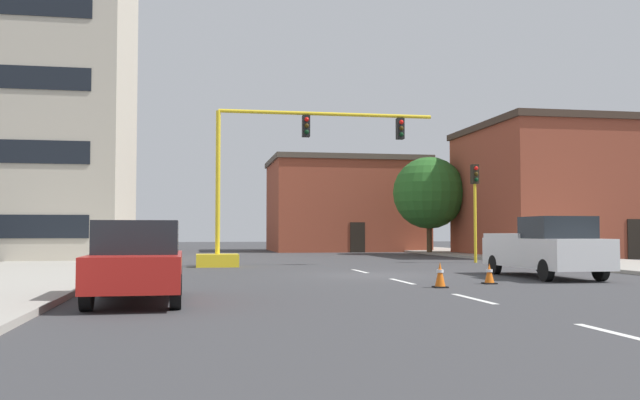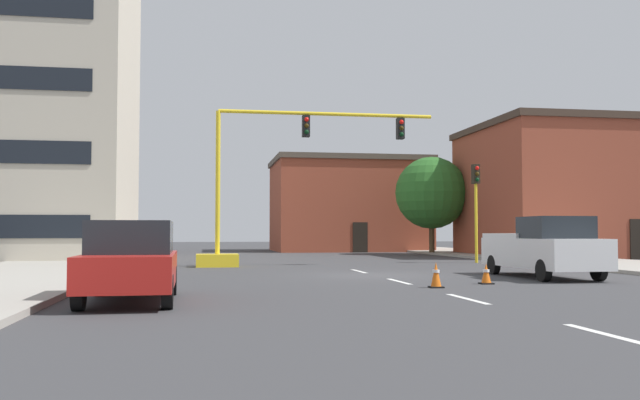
% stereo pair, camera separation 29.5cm
% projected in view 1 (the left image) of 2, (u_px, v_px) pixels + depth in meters
% --- Properties ---
extents(ground_plane, '(160.00, 160.00, 0.00)m').
position_uv_depth(ground_plane, '(377.00, 275.00, 23.82)').
color(ground_plane, '#38383A').
extents(sidewalk_left, '(6.00, 56.00, 0.14)m').
position_uv_depth(sidewalk_left, '(60.00, 265.00, 29.60)').
color(sidewalk_left, '#9E998E').
rests_on(sidewalk_left, ground_plane).
extents(sidewalk_right, '(6.00, 56.00, 0.14)m').
position_uv_depth(sidewalk_right, '(570.00, 261.00, 33.77)').
color(sidewalk_right, '#9E998E').
rests_on(sidewalk_right, ground_plane).
extents(lane_stripe_seg_0, '(0.16, 2.40, 0.01)m').
position_uv_depth(lane_stripe_seg_0, '(622.00, 335.00, 10.05)').
color(lane_stripe_seg_0, silver).
rests_on(lane_stripe_seg_0, ground_plane).
extents(lane_stripe_seg_1, '(0.16, 2.40, 0.01)m').
position_uv_depth(lane_stripe_seg_1, '(473.00, 299.00, 15.46)').
color(lane_stripe_seg_1, silver).
rests_on(lane_stripe_seg_1, ground_plane).
extents(lane_stripe_seg_2, '(0.16, 2.40, 0.01)m').
position_uv_depth(lane_stripe_seg_2, '(402.00, 281.00, 20.86)').
color(lane_stripe_seg_2, silver).
rests_on(lane_stripe_seg_2, ground_plane).
extents(lane_stripe_seg_3, '(0.16, 2.40, 0.01)m').
position_uv_depth(lane_stripe_seg_3, '(360.00, 271.00, 26.27)').
color(lane_stripe_seg_3, silver).
rests_on(lane_stripe_seg_3, ground_plane).
extents(building_tall_left, '(13.26, 11.80, 17.80)m').
position_uv_depth(building_tall_left, '(7.00, 96.00, 37.52)').
color(building_tall_left, beige).
rests_on(building_tall_left, ground_plane).
extents(building_brick_center, '(11.87, 9.14, 7.25)m').
position_uv_depth(building_brick_center, '(345.00, 205.00, 54.62)').
color(building_brick_center, brown).
rests_on(building_brick_center, ground_plane).
extents(building_row_right, '(13.82, 10.72, 8.11)m').
position_uv_depth(building_row_right, '(583.00, 191.00, 42.96)').
color(building_row_right, brown).
rests_on(building_row_right, ground_plane).
extents(traffic_signal_gantry, '(10.51, 1.20, 6.83)m').
position_uv_depth(traffic_signal_gantry, '(251.00, 213.00, 29.86)').
color(traffic_signal_gantry, yellow).
rests_on(traffic_signal_gantry, ground_plane).
extents(traffic_light_pole_right, '(0.32, 0.47, 4.80)m').
position_uv_depth(traffic_light_pole_right, '(475.00, 190.00, 33.66)').
color(traffic_light_pole_right, yellow).
rests_on(traffic_light_pole_right, ground_plane).
extents(tree_right_far, '(4.81, 4.81, 6.51)m').
position_uv_depth(tree_right_far, '(429.00, 193.00, 46.00)').
color(tree_right_far, '#4C3823').
rests_on(tree_right_far, ground_plane).
extents(pickup_truck_white, '(2.05, 5.41, 1.99)m').
position_uv_depth(pickup_truck_white, '(545.00, 248.00, 22.71)').
color(pickup_truck_white, white).
rests_on(pickup_truck_white, ground_plane).
extents(sedan_red_near_left, '(1.94, 4.53, 1.74)m').
position_uv_depth(sedan_red_near_left, '(137.00, 261.00, 14.75)').
color(sedan_red_near_left, '#B21E19').
rests_on(sedan_red_near_left, ground_plane).
extents(traffic_cone_roadside_a, '(0.36, 0.36, 0.59)m').
position_uv_depth(traffic_cone_roadside_a, '(489.00, 274.00, 19.86)').
color(traffic_cone_roadside_a, black).
rests_on(traffic_cone_roadside_a, ground_plane).
extents(traffic_cone_roadside_b, '(0.36, 0.36, 0.69)m').
position_uv_depth(traffic_cone_roadside_b, '(440.00, 275.00, 18.54)').
color(traffic_cone_roadside_b, black).
rests_on(traffic_cone_roadside_b, ground_plane).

